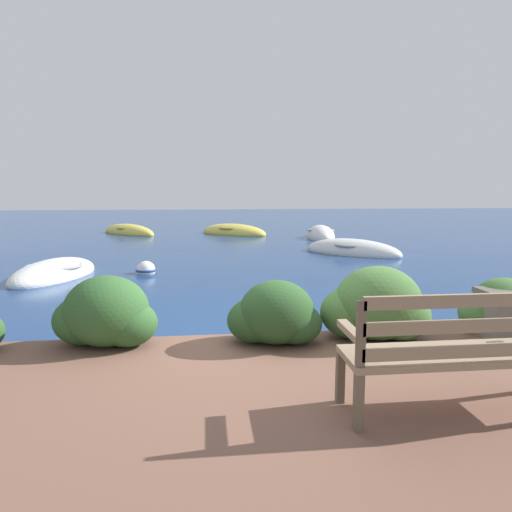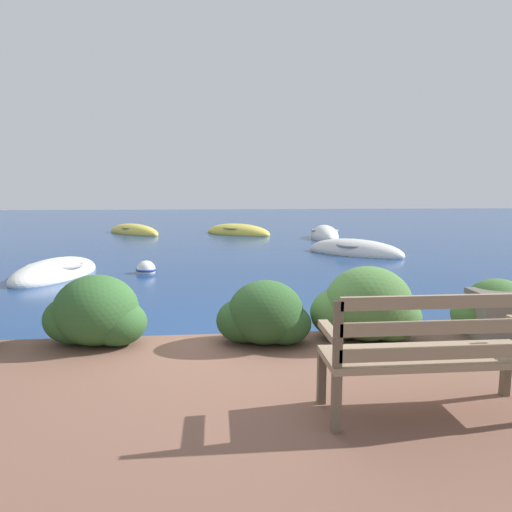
% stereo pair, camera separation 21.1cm
% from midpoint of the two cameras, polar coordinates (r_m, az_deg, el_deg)
% --- Properties ---
extents(ground_plane, '(80.00, 80.00, 0.00)m').
position_cam_midpoint_polar(ground_plane, '(5.33, -0.51, -11.88)').
color(ground_plane, navy).
extents(park_bench, '(1.55, 0.48, 0.93)m').
position_cam_midpoint_polar(park_bench, '(3.56, 22.94, -10.87)').
color(park_bench, brown).
rests_on(park_bench, patio_terrace).
extents(hedge_clump_left, '(1.09, 0.78, 0.74)m').
position_cam_midpoint_polar(hedge_clump_left, '(5.06, -18.31, -6.96)').
color(hedge_clump_left, '#2D5628').
rests_on(hedge_clump_left, patio_terrace).
extents(hedge_clump_centre, '(1.00, 0.72, 0.68)m').
position_cam_midpoint_polar(hedge_clump_centre, '(4.85, 2.30, -7.52)').
color(hedge_clump_centre, '#284C23').
rests_on(hedge_clump_centre, patio_terrace).
extents(hedge_clump_right, '(1.18, 0.85, 0.80)m').
position_cam_midpoint_polar(hedge_clump_right, '(5.13, 14.77, -6.31)').
color(hedge_clump_right, '#426B33').
rests_on(hedge_clump_right, patio_terrace).
extents(hedge_clump_far_right, '(0.93, 0.67, 0.63)m').
position_cam_midpoint_polar(hedge_clump_far_right, '(5.85, 28.66, -5.99)').
color(hedge_clump_far_right, '#426B33').
rests_on(hedge_clump_far_right, patio_terrace).
extents(rowboat_nearest, '(1.81, 2.78, 0.68)m').
position_cam_midpoint_polar(rowboat_nearest, '(10.63, -23.25, -2.05)').
color(rowboat_nearest, silver).
rests_on(rowboat_nearest, ground_plane).
extents(rowboat_mid, '(2.91, 2.92, 0.76)m').
position_cam_midpoint_polar(rowboat_mid, '(13.56, 12.66, 0.52)').
color(rowboat_mid, silver).
rests_on(rowboat_mid, ground_plane).
extents(rowboat_far, '(1.24, 2.39, 0.89)m').
position_cam_midpoint_polar(rowboat_far, '(17.78, 8.91, 2.43)').
color(rowboat_far, silver).
rests_on(rowboat_far, ground_plane).
extents(rowboat_outer, '(3.24, 3.07, 0.77)m').
position_cam_midpoint_polar(rowboat_outer, '(19.27, -1.97, 2.94)').
color(rowboat_outer, '#DBC64C').
rests_on(rowboat_outer, ground_plane).
extents(rowboat_distant, '(2.93, 3.08, 0.74)m').
position_cam_midpoint_polar(rowboat_distant, '(20.15, -14.75, 2.89)').
color(rowboat_distant, '#DBC64C').
rests_on(rowboat_distant, ground_plane).
extents(mooring_buoy, '(0.46, 0.46, 0.42)m').
position_cam_midpoint_polar(mooring_buoy, '(10.45, -13.00, -1.69)').
color(mooring_buoy, white).
rests_on(mooring_buoy, ground_plane).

